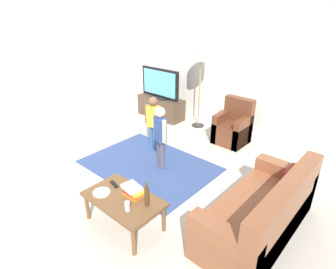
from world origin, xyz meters
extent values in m
plane|color=beige|center=(0.00, 0.00, 0.00)|extent=(7.80, 7.80, 0.00)
cube|color=silver|center=(0.00, 3.00, 1.35)|extent=(6.00, 0.12, 2.70)
cube|color=silver|center=(-3.00, 0.00, 1.35)|extent=(0.12, 6.00, 2.70)
cube|color=#33477A|center=(-0.32, 0.46, 0.00)|extent=(2.20, 1.60, 0.01)
cube|color=#4C3828|center=(-1.74, 2.30, 0.25)|extent=(1.20, 0.44, 0.50)
cube|color=black|center=(-1.74, 2.25, 0.10)|extent=(1.10, 0.32, 0.03)
cube|color=black|center=(-1.74, 2.28, 0.52)|extent=(0.44, 0.28, 0.03)
cube|color=black|center=(-1.74, 2.28, 0.87)|extent=(1.10, 0.07, 0.68)
cube|color=#59B2D8|center=(-1.74, 2.24, 0.87)|extent=(1.00, 0.01, 0.58)
cube|color=brown|center=(1.78, 0.23, 0.21)|extent=(0.80, 1.80, 0.42)
cube|color=brown|center=(2.08, 0.23, 0.43)|extent=(0.20, 1.80, 0.86)
cube|color=brown|center=(1.78, -0.57, 0.30)|extent=(0.80, 0.20, 0.60)
cube|color=brown|center=(1.78, 1.03, 0.30)|extent=(0.80, 0.20, 0.60)
cube|color=#B22823|center=(1.93, 0.78, 0.56)|extent=(0.10, 0.32, 0.32)
cube|color=brown|center=(0.29, 2.20, 0.21)|extent=(0.60, 0.60, 0.42)
cube|color=brown|center=(0.29, 2.42, 0.45)|extent=(0.60, 0.16, 0.90)
cube|color=brown|center=(0.05, 2.20, 0.30)|extent=(0.12, 0.60, 0.60)
cube|color=brown|center=(0.53, 2.20, 0.30)|extent=(0.12, 0.60, 0.60)
cylinder|color=#262626|center=(-0.72, 2.45, 0.01)|extent=(0.28, 0.28, 0.02)
cylinder|color=#99844C|center=(-0.72, 2.45, 0.76)|extent=(0.03, 0.03, 1.50)
cylinder|color=silver|center=(-0.72, 2.45, 1.64)|extent=(0.36, 0.36, 0.28)
cylinder|color=#33598C|center=(-0.74, 0.94, 0.24)|extent=(0.08, 0.08, 0.48)
cylinder|color=#33598C|center=(-0.63, 0.97, 0.24)|extent=(0.08, 0.08, 0.48)
cube|color=gold|center=(-0.68, 0.95, 0.69)|extent=(0.25, 0.18, 0.41)
sphere|color=brown|center=(-0.68, 0.95, 0.98)|extent=(0.17, 0.17, 0.17)
cylinder|color=brown|center=(-0.82, 0.92, 0.71)|extent=(0.06, 0.06, 0.37)
cylinder|color=brown|center=(-0.54, 0.99, 0.71)|extent=(0.06, 0.06, 0.37)
cylinder|color=#4C4C59|center=(-0.20, 0.59, 0.25)|extent=(0.08, 0.08, 0.50)
cylinder|color=#4C4C59|center=(-0.09, 0.54, 0.25)|extent=(0.08, 0.08, 0.50)
cube|color=#2D478C|center=(-0.14, 0.56, 0.71)|extent=(0.27, 0.21, 0.43)
sphere|color=beige|center=(-0.14, 0.56, 1.01)|extent=(0.18, 0.18, 0.18)
cylinder|color=beige|center=(-0.28, 0.62, 0.73)|extent=(0.07, 0.07, 0.38)
cylinder|color=beige|center=(0.00, 0.51, 0.73)|extent=(0.07, 0.07, 0.38)
cube|color=brown|center=(0.48, -0.78, 0.40)|extent=(1.00, 0.60, 0.04)
cylinder|color=brown|center=(0.03, -1.03, 0.19)|extent=(0.05, 0.05, 0.38)
cylinder|color=brown|center=(0.93, -1.03, 0.19)|extent=(0.05, 0.05, 0.38)
cylinder|color=brown|center=(0.03, -0.53, 0.19)|extent=(0.05, 0.05, 0.38)
cylinder|color=brown|center=(0.93, -0.53, 0.19)|extent=(0.05, 0.05, 0.38)
cube|color=orange|center=(0.54, -0.65, 0.43)|extent=(0.24, 0.18, 0.03)
cube|color=red|center=(0.54, -0.65, 0.46)|extent=(0.24, 0.17, 0.03)
cube|color=yellow|center=(0.54, -0.64, 0.50)|extent=(0.29, 0.21, 0.04)
cube|color=white|center=(0.52, -0.67, 0.54)|extent=(0.25, 0.21, 0.04)
cylinder|color=#4C3319|center=(0.80, -0.68, 0.55)|extent=(0.06, 0.06, 0.26)
cylinder|color=#4C3319|center=(0.80, -0.68, 0.71)|extent=(0.02, 0.02, 0.06)
cube|color=black|center=(0.18, -0.68, 0.43)|extent=(0.18, 0.09, 0.02)
cylinder|color=silver|center=(0.70, -0.90, 0.48)|extent=(0.07, 0.07, 0.12)
cylinder|color=white|center=(0.20, -0.90, 0.43)|extent=(0.22, 0.22, 0.02)
cube|color=silver|center=(0.22, -0.90, 0.44)|extent=(0.13, 0.09, 0.01)
camera|label=1|loc=(2.78, -2.53, 2.62)|focal=30.35mm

